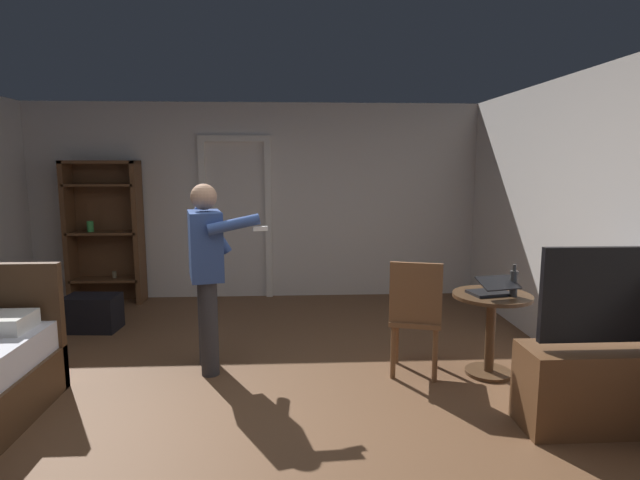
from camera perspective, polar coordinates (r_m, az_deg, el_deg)
The scene contains 12 objects.
ground_plane at distance 4.00m, azimuth -10.08°, elevation -17.99°, with size 7.04×7.04×0.00m, color brown.
wall_back at distance 6.84m, azimuth -7.09°, elevation 4.30°, with size 6.07×0.12×2.55m, color silver.
wall_right at distance 4.37m, azimuth 31.86°, elevation 0.67°, with size 0.12×6.64×2.55m, color silver.
doorway_frame at distance 6.79m, azimuth -9.38°, elevation 3.76°, with size 0.93×0.08×2.13m.
bookshelf at distance 7.05m, azimuth -22.88°, elevation 1.39°, with size 0.92×0.32×1.81m.
tv_flatscreen at distance 4.06m, azimuth 29.89°, elevation -13.03°, with size 1.22×0.40×1.25m.
side_table at distance 4.57m, azimuth 18.54°, elevation -8.50°, with size 0.65×0.65×0.70m.
laptop at distance 4.45m, azimuth 18.67°, elevation -5.22°, with size 0.38×0.39×0.17m.
bottle_on_table at distance 4.46m, azimuth 20.80°, elevation -4.50°, with size 0.06×0.06×0.27m.
wooden_chair at distance 4.36m, azimuth 10.61°, elevation -8.03°, with size 0.52×0.52×0.99m.
person_blue_shirt at distance 4.44m, azimuth -12.49°, elevation -2.65°, with size 0.71×0.63×1.61m.
suitcase_dark at distance 6.04m, azimuth -24.05°, elevation -7.44°, with size 0.55×0.35×0.38m, color black.
Camera 1 is at (0.47, -3.55, 1.78)m, focal length 28.67 mm.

